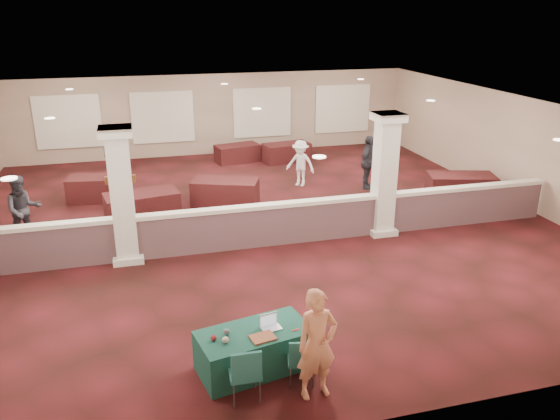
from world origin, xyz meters
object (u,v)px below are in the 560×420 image
object	(u,v)px
attendee_c	(368,163)
woman	(317,345)
attendee_a	(23,210)
conf_chair_side	(245,370)
near_table	(254,350)
far_table_front_left	(142,207)
far_table_front_center	(225,192)
attendee_b	(300,163)
attendee_d	(113,151)
far_table_back_right	(287,153)
far_table_front_right	(461,187)
conf_chair_main	(301,357)
far_table_back_center	(237,153)
far_table_back_left	(100,188)

from	to	relation	value
attendee_c	woman	bearing A→B (deg)	-164.80
attendee_a	woman	bearing A→B (deg)	-74.01
conf_chair_side	near_table	bearing A→B (deg)	70.25
far_table_front_left	far_table_front_center	size ratio (longest dim) A/B	1.02
conf_chair_side	attendee_c	distance (m)	10.98
far_table_front_left	attendee_b	world-z (taller)	attendee_b
conf_chair_side	attendee_d	bearing A→B (deg)	100.67
woman	far_table_back_right	size ratio (longest dim) A/B	1.02
far_table_back_right	woman	bearing A→B (deg)	-103.69
far_table_front_right	far_table_front_center	bearing A→B (deg)	168.63
conf_chair_main	far_table_front_right	size ratio (longest dim) A/B	0.42
far_table_front_center	far_table_front_right	size ratio (longest dim) A/B	0.97
conf_chair_main	far_table_front_center	xyz separation A→B (m)	(0.25, 8.65, -0.11)
far_table_front_center	attendee_a	world-z (taller)	attendee_a
far_table_back_center	far_table_back_right	distance (m)	1.91
far_table_front_right	conf_chair_main	bearing A→B (deg)	-135.62
attendee_a	far_table_back_center	bearing A→B (deg)	24.36
far_table_front_center	attendee_a	xyz separation A→B (m)	(-5.33, -1.53, 0.50)
far_table_front_center	far_table_back_right	world-z (taller)	far_table_front_center
near_table	far_table_front_left	world-z (taller)	far_table_front_left
far_table_back_left	far_table_back_right	world-z (taller)	far_table_back_left
far_table_back_left	attendee_b	size ratio (longest dim) A/B	1.20
conf_chair_side	far_table_front_left	bearing A→B (deg)	100.49
far_table_front_left	attendee_a	size ratio (longest dim) A/B	1.11
far_table_front_left	far_table_front_right	bearing A→B (deg)	-4.56
conf_chair_side	far_table_front_right	size ratio (longest dim) A/B	0.48
far_table_front_left	conf_chair_side	bearing A→B (deg)	-81.12
far_table_front_right	attendee_c	bearing A→B (deg)	142.03
attendee_a	attendee_d	bearing A→B (deg)	52.61
conf_chair_main	far_table_back_center	world-z (taller)	conf_chair_main
conf_chair_main	attendee_c	bearing A→B (deg)	73.38
attendee_b	attendee_a	bearing A→B (deg)	-120.43
far_table_front_left	attendee_c	bearing A→B (deg)	8.33
far_table_back_center	attendee_a	xyz separation A→B (m)	(-6.61, -6.30, 0.56)
far_table_front_center	attendee_c	size ratio (longest dim) A/B	1.10
woman	far_table_front_center	distance (m)	8.95
conf_chair_main	attendee_b	size ratio (longest dim) A/B	0.55
far_table_back_left	far_table_back_right	size ratio (longest dim) A/B	1.05
conf_chair_side	woman	size ratio (longest dim) A/B	0.53
attendee_b	attendee_d	distance (m)	6.94
far_table_back_center	attendee_d	distance (m)	4.62
far_table_back_right	conf_chair_main	bearing A→B (deg)	-104.61
far_table_back_right	attendee_c	bearing A→B (deg)	-66.96
far_table_front_right	attendee_d	distance (m)	12.07
conf_chair_main	conf_chair_side	distance (m)	0.95
near_table	far_table_back_left	xyz separation A→B (m)	(-2.82, 9.51, 0.02)
attendee_d	far_table_back_right	bearing A→B (deg)	-161.40
attendee_a	attendee_c	distance (m)	10.30
conf_chair_side	far_table_front_left	size ratio (longest dim) A/B	0.48
woman	conf_chair_side	bearing A→B (deg)	166.59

